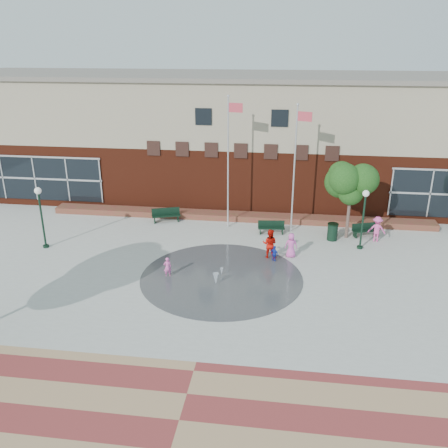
# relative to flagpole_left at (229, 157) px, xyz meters

# --- Properties ---
(ground) EXTENTS (120.00, 120.00, 0.00)m
(ground) POSITION_rel_flagpole_left_xyz_m (0.52, -10.12, -4.72)
(ground) COLOR #666056
(ground) RESTS_ON ground
(plaza_concrete) EXTENTS (46.00, 18.00, 0.01)m
(plaza_concrete) POSITION_rel_flagpole_left_xyz_m (0.52, -6.12, -4.71)
(plaza_concrete) COLOR #A8A8A0
(plaza_concrete) RESTS_ON ground
(paver_band) EXTENTS (46.00, 6.00, 0.01)m
(paver_band) POSITION_rel_flagpole_left_xyz_m (0.52, -17.12, -4.71)
(paver_band) COLOR maroon
(paver_band) RESTS_ON ground
(splash_pad) EXTENTS (8.40, 8.40, 0.01)m
(splash_pad) POSITION_rel_flagpole_left_xyz_m (0.52, -7.12, -4.71)
(splash_pad) COLOR #383A3D
(splash_pad) RESTS_ON ground
(library_building) EXTENTS (44.40, 10.40, 9.20)m
(library_building) POSITION_rel_flagpole_left_xyz_m (0.52, 7.36, -0.07)
(library_building) COLOR #551D0F
(library_building) RESTS_ON ground
(flower_bed) EXTENTS (26.00, 1.20, 0.40)m
(flower_bed) POSITION_rel_flagpole_left_xyz_m (0.52, 1.48, -4.72)
(flower_bed) COLOR maroon
(flower_bed) RESTS_ON ground
(flagpole_left) EXTENTS (0.98, 0.29, 8.47)m
(flagpole_left) POSITION_rel_flagpole_left_xyz_m (0.00, 0.00, 0.00)
(flagpole_left) COLOR silver
(flagpole_left) RESTS_ON ground
(flagpole_right) EXTENTS (0.94, 0.41, 8.08)m
(flagpole_right) POSITION_rel_flagpole_left_xyz_m (4.12, -0.26, -0.20)
(flagpole_right) COLOR silver
(flagpole_right) RESTS_ON ground
(lamp_left) EXTENTS (0.39, 0.39, 3.72)m
(lamp_left) POSITION_rel_flagpole_left_xyz_m (-10.34, -4.73, -2.40)
(lamp_left) COLOR black
(lamp_left) RESTS_ON ground
(lamp_right) EXTENTS (0.38, 0.38, 3.61)m
(lamp_right) POSITION_rel_flagpole_left_xyz_m (8.12, -2.42, -2.48)
(lamp_right) COLOR black
(lamp_right) RESTS_ON ground
(bench_left) EXTENTS (1.95, 1.11, 0.95)m
(bench_left) POSITION_rel_flagpole_left_xyz_m (-4.29, 0.34, -4.41)
(bench_left) COLOR black
(bench_left) RESTS_ON ground
(bench_mid) EXTENTS (1.71, 0.64, 0.84)m
(bench_mid) POSITION_rel_flagpole_left_xyz_m (2.83, -0.83, -4.45)
(bench_mid) COLOR black
(bench_mid) RESTS_ON ground
(bench_right) EXTENTS (1.75, 1.00, 0.85)m
(bench_right) POSITION_rel_flagpole_left_xyz_m (8.69, -0.50, -4.44)
(bench_right) COLOR black
(bench_right) RESTS_ON ground
(trash_can) EXTENTS (0.67, 0.67, 1.09)m
(trash_can) POSITION_rel_flagpole_left_xyz_m (6.58, -1.34, -4.16)
(trash_can) COLOR black
(trash_can) RESTS_ON ground
(tree_mid) EXTENTS (2.77, 2.77, 4.67)m
(tree_mid) POSITION_rel_flagpole_left_xyz_m (7.50, -0.84, -1.32)
(tree_mid) COLOR #4C3831
(tree_mid) RESTS_ON ground
(water_jet_a) EXTENTS (0.31, 0.31, 0.60)m
(water_jet_a) POSITION_rel_flagpole_left_xyz_m (0.34, -7.93, -4.72)
(water_jet_a) COLOR white
(water_jet_a) RESTS_ON ground
(water_jet_b) EXTENTS (0.17, 0.17, 0.39)m
(water_jet_b) POSITION_rel_flagpole_left_xyz_m (0.50, -6.88, -4.72)
(water_jet_b) COLOR white
(water_jet_b) RESTS_ON ground
(child_splash) EXTENTS (0.47, 0.39, 1.10)m
(child_splash) POSITION_rel_flagpole_left_xyz_m (-2.26, -7.40, -4.17)
(child_splash) COLOR #E85CAE
(child_splash) RESTS_ON ground
(adult_red) EXTENTS (0.94, 0.79, 1.72)m
(adult_red) POSITION_rel_flagpole_left_xyz_m (2.87, -4.40, -3.86)
(adult_red) COLOR red
(adult_red) RESTS_ON ground
(adult_pink) EXTENTS (0.73, 0.51, 1.44)m
(adult_pink) POSITION_rel_flagpole_left_xyz_m (4.07, -4.13, -4.00)
(adult_pink) COLOR #DE55B4
(adult_pink) RESTS_ON ground
(child_blue) EXTENTS (0.57, 0.52, 0.94)m
(child_blue) POSITION_rel_flagpole_left_xyz_m (3.16, -4.85, -4.25)
(child_blue) COLOR #1831B5
(child_blue) RESTS_ON ground
(person_bench) EXTENTS (1.13, 0.77, 1.60)m
(person_bench) POSITION_rel_flagpole_left_xyz_m (9.22, -1.17, -3.92)
(person_bench) COLOR #E54B9C
(person_bench) RESTS_ON ground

